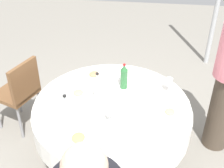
# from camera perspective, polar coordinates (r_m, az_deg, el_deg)

# --- Properties ---
(ground_plane) EXTENTS (10.00, 10.00, 0.00)m
(ground_plane) POSITION_cam_1_polar(r_m,az_deg,el_deg) (3.19, 0.00, -14.38)
(ground_plane) COLOR gray
(dining_table) EXTENTS (1.44, 1.44, 0.74)m
(dining_table) POSITION_cam_1_polar(r_m,az_deg,el_deg) (2.77, 0.00, -6.21)
(dining_table) COLOR white
(dining_table) RESTS_ON ground_plane
(bottle_clear_far) EXTENTS (0.07, 0.07, 0.30)m
(bottle_clear_far) POSITION_cam_1_polar(r_m,az_deg,el_deg) (2.39, -8.79, -5.28)
(bottle_clear_far) COLOR silver
(bottle_clear_far) RESTS_ON dining_table
(bottle_green_right) EXTENTS (0.07, 0.07, 0.26)m
(bottle_green_right) POSITION_cam_1_polar(r_m,az_deg,el_deg) (2.82, 2.31, 1.37)
(bottle_green_right) COLOR #2D6B38
(bottle_green_right) RESTS_ON dining_table
(bottle_clear_north) EXTENTS (0.06, 0.06, 0.30)m
(bottle_clear_north) POSITION_cam_1_polar(r_m,az_deg,el_deg) (2.63, -2.77, -0.86)
(bottle_clear_north) COLOR silver
(bottle_clear_north) RESTS_ON dining_table
(wine_glass_mid) EXTENTS (0.07, 0.07, 0.14)m
(wine_glass_mid) POSITION_cam_1_polar(r_m,az_deg,el_deg) (2.43, -0.43, -5.40)
(wine_glass_mid) COLOR white
(wine_glass_mid) RESTS_ON dining_table
(wine_glass_west) EXTENTS (0.06, 0.06, 0.15)m
(wine_glass_west) POSITION_cam_1_polar(r_m,az_deg,el_deg) (2.81, 10.94, 0.33)
(wine_glass_west) COLOR white
(wine_glass_west) RESTS_ON dining_table
(plate_inner) EXTENTS (0.25, 0.25, 0.04)m
(plate_inner) POSITION_cam_1_polar(r_m,az_deg,el_deg) (3.06, -3.47, 1.72)
(plate_inner) COLOR white
(plate_inner) RESTS_ON dining_table
(plate_front) EXTENTS (0.21, 0.21, 0.04)m
(plate_front) POSITION_cam_1_polar(r_m,az_deg,el_deg) (2.60, 11.05, -5.48)
(plate_front) COLOR white
(plate_front) RESTS_ON dining_table
(plate_south) EXTENTS (0.26, 0.26, 0.04)m
(plate_south) POSITION_cam_1_polar(r_m,az_deg,el_deg) (2.34, -6.48, -10.43)
(plate_south) COLOR white
(plate_south) RESTS_ON dining_table
(plate_left) EXTENTS (0.23, 0.23, 0.04)m
(plate_left) POSITION_cam_1_polar(r_m,az_deg,el_deg) (2.80, -6.49, -1.88)
(plate_left) COLOR white
(plate_left) RESTS_ON dining_table
(spoon_right) EXTENTS (0.15, 0.13, 0.00)m
(spoon_right) POSITION_cam_1_polar(r_m,az_deg,el_deg) (2.77, 0.26, -2.21)
(spoon_right) COLOR silver
(spoon_right) RESTS_ON dining_table
(folded_napkin) EXTENTS (0.16, 0.16, 0.02)m
(folded_napkin) POSITION_cam_1_polar(r_m,az_deg,el_deg) (2.55, 4.11, -5.87)
(folded_napkin) COLOR white
(folded_napkin) RESTS_ON dining_table
(chair_rear) EXTENTS (0.51, 0.51, 0.87)m
(chair_rear) POSITION_cam_1_polar(r_m,az_deg,el_deg) (3.39, -17.29, -1.09)
(chair_rear) COLOR brown
(chair_rear) RESTS_ON ground_plane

